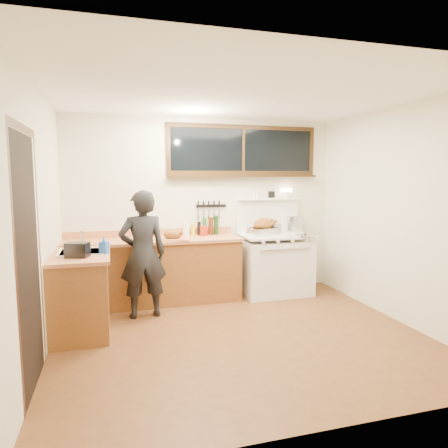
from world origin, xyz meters
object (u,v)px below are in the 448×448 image
object	(u,v)px
cutting_board	(173,236)
roast_turkey	(264,228)
vintage_stove	(275,263)
man	(143,254)

from	to	relation	value
cutting_board	roast_turkey	distance (m)	1.39
cutting_board	roast_turkey	world-z (taller)	roast_turkey
vintage_stove	roast_turkey	size ratio (longest dim) A/B	3.44
cutting_board	roast_turkey	size ratio (longest dim) A/B	1.08
man	cutting_board	world-z (taller)	man
vintage_stove	roast_turkey	xyz separation A→B (m)	(-0.16, 0.06, 0.53)
man	roast_turkey	size ratio (longest dim) A/B	3.49
cutting_board	vintage_stove	bearing A→B (deg)	3.89
roast_turkey	cutting_board	bearing A→B (deg)	-173.27
man	cutting_board	distance (m)	0.61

